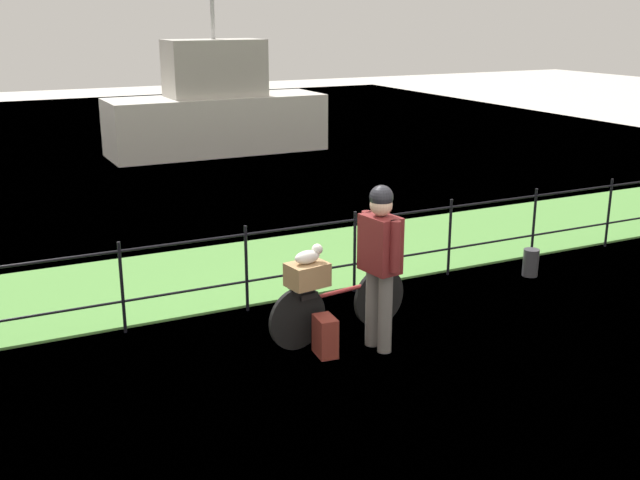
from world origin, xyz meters
The scene contains 11 objects.
ground_plane centered at (0.00, 0.00, 0.00)m, with size 60.00×60.00×0.00m, color beige.
grass_strip centered at (0.00, 3.32, 0.01)m, with size 27.00×2.40×0.03m, color #569342.
harbor_water centered at (0.00, 11.12, 0.00)m, with size 30.00×30.00×0.00m, color #60849E.
iron_fence centered at (0.00, 2.02, 0.58)m, with size 18.04×0.04×1.00m.
bicycle_main centered at (-0.11, 0.92, 0.34)m, with size 1.68×0.31×0.65m.
wooden_crate centered at (-0.49, 0.86, 0.77)m, with size 0.39×0.29×0.24m, color #A87F51.
terrier_dog centered at (-0.47, 0.86, 0.96)m, with size 0.32×0.18×0.18m.
cyclist_person centered at (0.12, 0.50, 1.00)m, with size 0.32×0.54×1.68m.
backpack_on_paving centered at (-0.43, 0.59, 0.20)m, with size 0.28×0.18×0.40m, color maroon.
mooring_bollard centered at (3.00, 1.52, 0.18)m, with size 0.20×0.20×0.35m, color #38383D.
moored_boat_near centered at (2.38, 11.93, 0.98)m, with size 5.17×1.71×4.26m.
Camera 1 is at (-3.54, -5.55, 3.25)m, focal length 42.66 mm.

